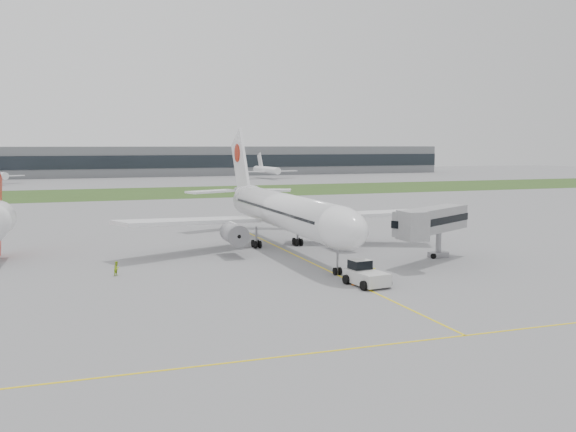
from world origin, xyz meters
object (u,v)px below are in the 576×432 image
object	(u,v)px
airliner	(282,210)
ground_crew_near	(374,275)
jet_bridge	(429,222)
pushback_tug	(365,274)

from	to	relation	value
airliner	ground_crew_near	bearing A→B (deg)	-85.43
ground_crew_near	jet_bridge	bearing A→B (deg)	-159.20
pushback_tug	jet_bridge	world-z (taller)	jet_bridge
pushback_tug	ground_crew_near	bearing A→B (deg)	16.42
airliner	jet_bridge	distance (m)	21.63
pushback_tug	ground_crew_near	world-z (taller)	pushback_tug
jet_bridge	ground_crew_near	world-z (taller)	jet_bridge
pushback_tug	jet_bridge	bearing A→B (deg)	27.13
airliner	jet_bridge	xyz separation A→B (m)	(14.27, -16.26, -0.41)
pushback_tug	jet_bridge	xyz separation A→B (m)	(13.63, 9.46, 4.05)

